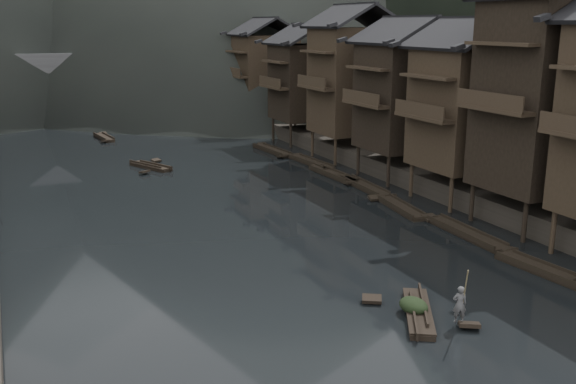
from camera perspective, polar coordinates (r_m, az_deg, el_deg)
water at (r=30.84m, az=5.45°, el=-10.04°), size 300.00×300.00×0.00m
right_bank at (r=81.72m, az=12.97°, el=5.93°), size 40.00×200.00×1.80m
stilt_houses at (r=53.47m, az=11.87°, el=10.18°), size 9.00×67.60×16.73m
moored_sampans at (r=48.39m, az=9.09°, el=-0.65°), size 2.77×49.93×0.47m
midriver_boats at (r=79.85m, az=-13.40°, el=5.20°), size 9.70×41.26×0.45m
stone_bridge at (r=97.54m, az=-16.21°, el=9.59°), size 40.00×6.00×9.00m
hero_sampan at (r=30.26m, az=11.51°, el=-10.37°), size 3.54×5.06×0.44m
cargo_heap at (r=30.10m, az=11.13°, el=-9.25°), size 1.18×1.55×0.71m
boatman at (r=29.22m, az=15.04°, el=-9.19°), size 0.73×0.61×1.70m
bamboo_pole at (r=28.39m, az=15.71°, el=-4.13°), size 1.68×2.22×3.68m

